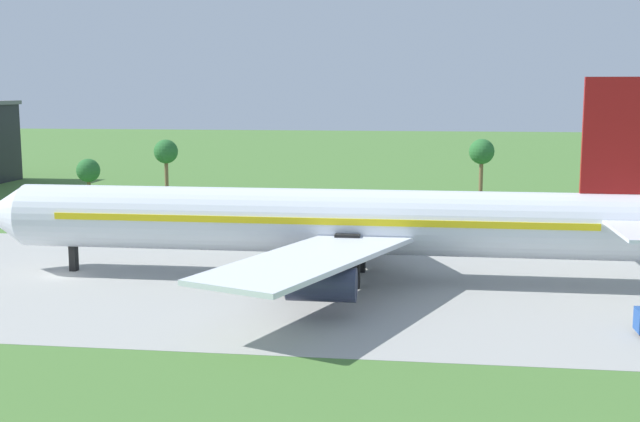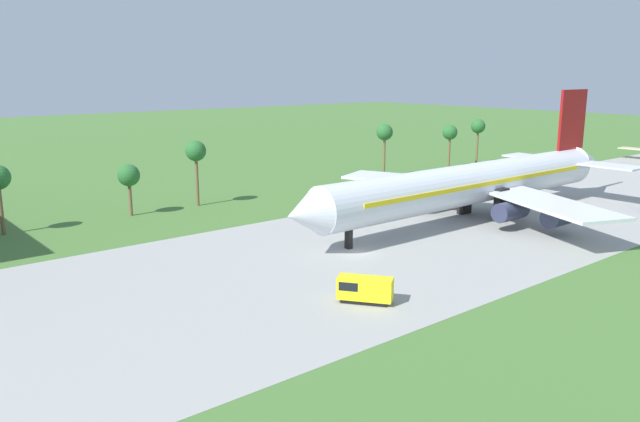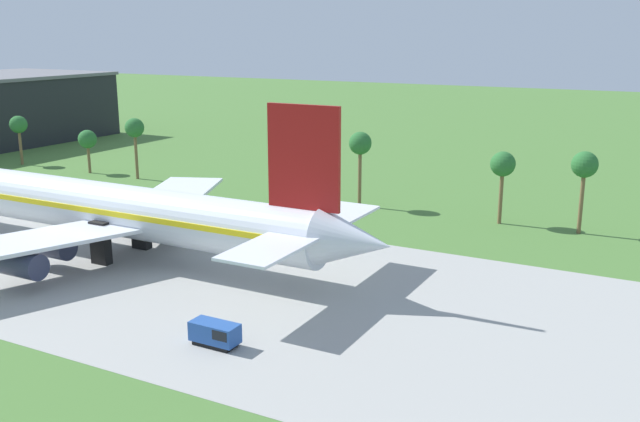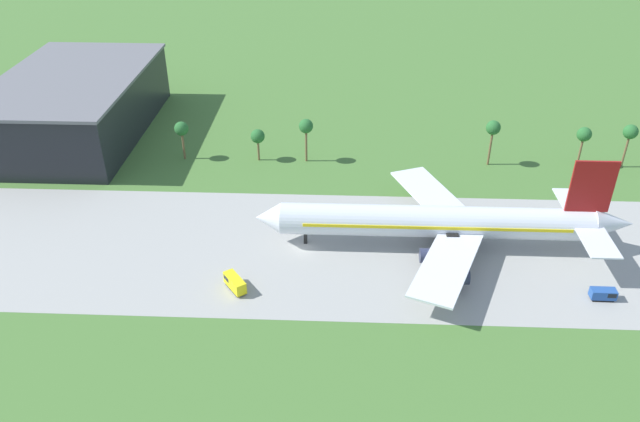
# 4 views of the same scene
# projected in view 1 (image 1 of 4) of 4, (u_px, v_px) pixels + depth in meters

# --- Properties ---
(ground_plane) EXTENTS (600.00, 600.00, 0.00)m
(ground_plane) POSITION_uv_depth(u_px,v_px,m) (62.00, 275.00, 82.25)
(ground_plane) COLOR #477233
(taxiway_strip) EXTENTS (320.00, 44.00, 0.02)m
(taxiway_strip) POSITION_uv_depth(u_px,v_px,m) (62.00, 275.00, 82.25)
(taxiway_strip) COLOR #9E9E99
(taxiway_strip) RESTS_ON ground_plane
(jet_airliner) EXTENTS (75.37, 51.45, 20.05)m
(jet_airliner) POSITION_uv_depth(u_px,v_px,m) (337.00, 222.00, 79.81)
(jet_airliner) COLOR silver
(jet_airliner) RESTS_ON ground_plane
(palm_tree_row) EXTENTS (115.38, 3.60, 11.99)m
(palm_tree_row) POSITION_uv_depth(u_px,v_px,m) (334.00, 160.00, 116.74)
(palm_tree_row) COLOR brown
(palm_tree_row) RESTS_ON ground_plane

